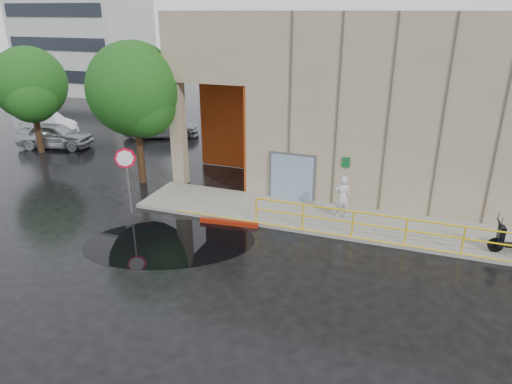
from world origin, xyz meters
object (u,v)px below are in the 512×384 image
person (342,197)px  tree_near (136,93)px  car_c (161,126)px  car_b (46,123)px  red_curb (229,223)px  stop_sign (126,167)px  car_a (55,135)px  tree_far (30,87)px

person → tree_near: (-9.99, 1.15, 3.40)m
car_c → car_b: bearing=78.5°
person → red_curb: (-4.16, -1.92, -0.95)m
person → tree_near: size_ratio=0.26×
red_curb → car_c: (-9.60, 11.11, 0.64)m
car_c → tree_near: size_ratio=0.74×
stop_sign → car_c: 12.72m
car_b → tree_near: bearing=-109.9°
car_b → car_c: bearing=-68.8°
car_a → car_c: size_ratio=0.90×
stop_sign → tree_far: bearing=136.8°
stop_sign → red_curb: bearing=-8.6°
person → car_c: 16.55m
stop_sign → person: bearing=1.5°
car_b → car_c: size_ratio=0.91×
car_a → car_b: size_ratio=0.99×
stop_sign → car_b: 16.40m
car_a → car_b: car_a is taller
tree_near → person: bearing=-6.6°
tree_far → car_b: bearing=129.0°
stop_sign → tree_near: 4.45m
person → car_c: size_ratio=0.35×
red_curb → car_a: (-14.46, 6.60, 0.69)m
stop_sign → car_b: (-13.25, 9.58, -1.32)m
car_b → tree_far: bearing=-133.3°
car_b → car_c: 8.19m
tree_near → tree_far: tree_near is taller
car_c → tree_far: tree_far is taller
stop_sign → car_c: bearing=101.0°
stop_sign → tree_far: size_ratio=0.47×
person → stop_sign: 8.84m
red_curb → tree_near: bearing=152.2°
stop_sign → car_b: stop_sign is taller
person → stop_sign: size_ratio=0.61×
stop_sign → tree_near: bearing=100.0°
person → car_b: 22.91m
tree_far → person: bearing=-10.4°
car_a → car_c: car_a is taller
car_b → tree_far: 5.90m
person → tree_near: bearing=-23.3°
tree_far → red_curb: bearing=-20.3°
car_a → red_curb: bearing=-127.9°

